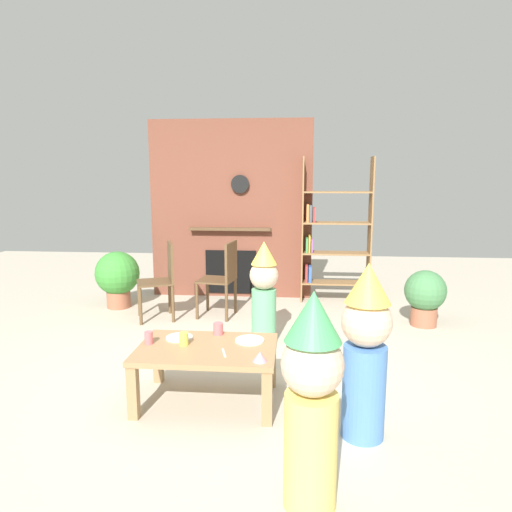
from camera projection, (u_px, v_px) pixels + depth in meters
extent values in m
plane|color=#BCB29E|center=(234.00, 373.00, 3.87)|extent=(12.00, 12.00, 0.00)
cube|color=brown|center=(231.00, 210.00, 6.25)|extent=(2.20, 0.18, 2.40)
cube|color=black|center=(231.00, 272.00, 6.29)|extent=(0.70, 0.02, 0.60)
cube|color=brown|center=(230.00, 229.00, 6.15)|extent=(1.10, 0.10, 0.04)
cylinder|color=black|center=(240.00, 184.00, 6.06)|extent=(0.24, 0.04, 0.24)
cube|color=olive|center=(302.00, 230.00, 6.01)|extent=(0.02, 0.28, 1.90)
cube|color=olive|center=(370.00, 231.00, 5.94)|extent=(0.02, 0.28, 1.90)
cube|color=olive|center=(334.00, 283.00, 6.09)|extent=(0.86, 0.28, 0.02)
cube|color=olive|center=(335.00, 253.00, 6.03)|extent=(0.86, 0.28, 0.02)
cube|color=olive|center=(336.00, 223.00, 5.96)|extent=(0.86, 0.28, 0.02)
cube|color=olive|center=(337.00, 192.00, 5.89)|extent=(0.86, 0.28, 0.02)
cube|color=#B23333|center=(306.00, 273.00, 6.10)|extent=(0.03, 0.20, 0.22)
cube|color=#3359A5|center=(310.00, 274.00, 6.10)|extent=(0.04, 0.20, 0.21)
cube|color=#3F8C4C|center=(307.00, 245.00, 6.04)|extent=(0.03, 0.20, 0.19)
cube|color=gold|center=(309.00, 244.00, 6.03)|extent=(0.02, 0.20, 0.22)
cube|color=#8C4C99|center=(312.00, 245.00, 6.03)|extent=(0.02, 0.20, 0.18)
cube|color=#D87F3F|center=(308.00, 213.00, 5.97)|extent=(0.03, 0.20, 0.23)
cube|color=#4C4C51|center=(310.00, 214.00, 5.97)|extent=(0.03, 0.20, 0.22)
cube|color=#B23333|center=(314.00, 215.00, 5.96)|extent=(0.03, 0.20, 0.19)
cube|color=#9E7A51|center=(207.00, 349.00, 3.32)|extent=(1.01, 0.67, 0.04)
cube|color=#9E7A51|center=(133.00, 392.00, 3.11)|extent=(0.07, 0.07, 0.38)
cube|color=#9E7A51|center=(267.00, 398.00, 3.03)|extent=(0.07, 0.07, 0.38)
cube|color=#9E7A51|center=(158.00, 359.00, 3.68)|extent=(0.07, 0.07, 0.38)
cube|color=#9E7A51|center=(272.00, 363.00, 3.60)|extent=(0.07, 0.07, 0.38)
cylinder|color=#E5666B|center=(218.00, 329.00, 3.56)|extent=(0.08, 0.08, 0.09)
cylinder|color=#F2CC4C|center=(184.00, 339.00, 3.34)|extent=(0.07, 0.07, 0.10)
cylinder|color=#E5666B|center=(149.00, 338.00, 3.36)|extent=(0.06, 0.06, 0.09)
cylinder|color=white|center=(179.00, 337.00, 3.49)|extent=(0.20, 0.20, 0.01)
cylinder|color=white|center=(250.00, 340.00, 3.43)|extent=(0.22, 0.22, 0.01)
cone|color=pink|center=(260.00, 357.00, 3.05)|extent=(0.10, 0.10, 0.07)
cube|color=silver|center=(224.00, 353.00, 3.19)|extent=(0.06, 0.15, 0.01)
cylinder|color=#E0CC66|center=(310.00, 450.00, 2.27)|extent=(0.27, 0.27, 0.60)
sphere|color=beige|center=(312.00, 364.00, 2.19)|extent=(0.31, 0.31, 0.31)
cone|color=#4CB766|center=(313.00, 316.00, 2.15)|extent=(0.28, 0.28, 0.25)
cylinder|color=#4C7FC6|center=(364.00, 392.00, 2.88)|extent=(0.27, 0.27, 0.61)
sphere|color=beige|center=(367.00, 322.00, 2.80)|extent=(0.31, 0.31, 0.31)
cone|color=#F2D14C|center=(368.00, 283.00, 2.76)|extent=(0.28, 0.28, 0.25)
cylinder|color=#66B27F|center=(264.00, 316.00, 4.55)|extent=(0.25, 0.25, 0.55)
sphere|color=beige|center=(264.00, 275.00, 4.47)|extent=(0.28, 0.28, 0.28)
cone|color=#F2D14C|center=(264.00, 253.00, 4.44)|extent=(0.26, 0.26, 0.23)
cube|color=brown|center=(155.00, 282.00, 5.27)|extent=(0.52, 0.52, 0.02)
cube|color=brown|center=(170.00, 262.00, 5.29)|extent=(0.17, 0.38, 0.45)
cylinder|color=brown|center=(139.00, 298.00, 5.43)|extent=(0.04, 0.04, 0.43)
cylinder|color=brown|center=(141.00, 306.00, 5.09)|extent=(0.04, 0.04, 0.43)
cylinder|color=brown|center=(170.00, 296.00, 5.53)|extent=(0.04, 0.04, 0.43)
cylinder|color=brown|center=(173.00, 304.00, 5.19)|extent=(0.04, 0.04, 0.43)
cube|color=brown|center=(216.00, 280.00, 5.39)|extent=(0.46, 0.46, 0.02)
cube|color=brown|center=(231.00, 261.00, 5.31)|extent=(0.09, 0.40, 0.45)
cylinder|color=brown|center=(208.00, 294.00, 5.64)|extent=(0.04, 0.04, 0.43)
cylinder|color=brown|center=(197.00, 301.00, 5.30)|extent=(0.04, 0.04, 0.43)
cylinder|color=brown|center=(235.00, 296.00, 5.56)|extent=(0.04, 0.04, 0.43)
cylinder|color=brown|center=(226.00, 303.00, 5.21)|extent=(0.04, 0.04, 0.43)
cylinder|color=#9E5B42|center=(424.00, 316.00, 5.10)|extent=(0.28, 0.28, 0.21)
sphere|color=#457D4A|center=(425.00, 291.00, 5.05)|extent=(0.45, 0.45, 0.45)
cylinder|color=#9E5B42|center=(119.00, 299.00, 5.81)|extent=(0.29, 0.29, 0.21)
sphere|color=#3B8B35|center=(117.00, 273.00, 5.75)|extent=(0.55, 0.55, 0.55)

